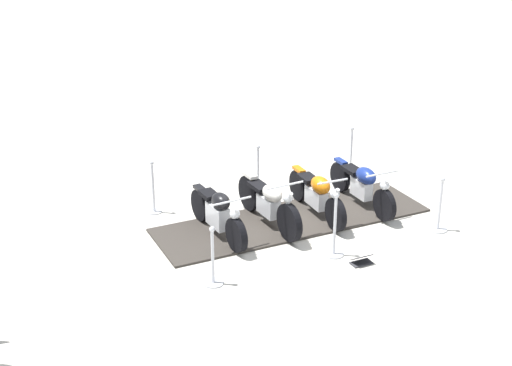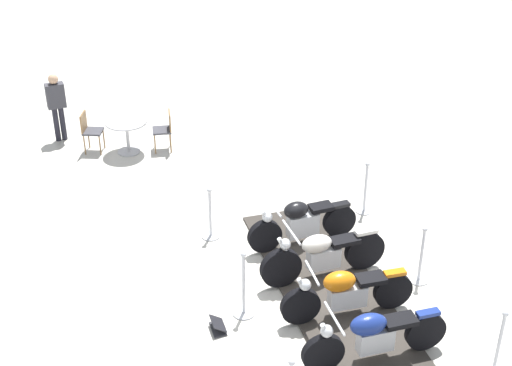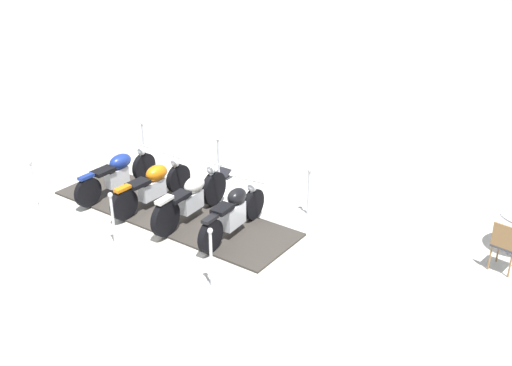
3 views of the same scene
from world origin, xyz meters
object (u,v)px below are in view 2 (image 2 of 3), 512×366
at_px(motorcycle_cream, 322,254).
at_px(stanchion_right_front, 210,222).
at_px(motorcycle_copper, 345,292).
at_px(stanchion_left_mid, 420,264).
at_px(cafe_chair_near_table, 165,128).
at_px(cafe_chair_across_table, 90,129).
at_px(stanchion_left_rear, 497,354).
at_px(info_placard, 218,327).
at_px(motorcycle_navy, 373,335).
at_px(stanchion_left_front, 365,194).
at_px(motorcycle_black, 301,222).
at_px(stanchion_right_mid, 244,295).
at_px(bystander_person, 56,101).
at_px(cafe_table, 127,129).

bearing_deg(motorcycle_cream, stanchion_right_front, -52.66).
height_order(motorcycle_copper, stanchion_left_mid, stanchion_left_mid).
height_order(cafe_chair_near_table, cafe_chair_across_table, cafe_chair_across_table).
distance_m(stanchion_left_rear, info_placard, 3.99).
relative_size(motorcycle_cream, stanchion_right_front, 1.66).
bearing_deg(stanchion_left_rear, motorcycle_copper, -97.97).
height_order(stanchion_left_rear, stanchion_left_mid, stanchion_left_rear).
relative_size(motorcycle_cream, motorcycle_navy, 0.97).
relative_size(stanchion_left_front, cafe_chair_near_table, 1.19).
relative_size(motorcycle_copper, cafe_chair_across_table, 1.90).
distance_m(stanchion_left_mid, cafe_chair_across_table, 7.84).
xyz_separation_m(motorcycle_navy, cafe_chair_across_table, (-3.86, -7.47, 0.04)).
bearing_deg(motorcycle_cream, stanchion_left_rear, 116.03).
bearing_deg(motorcycle_copper, motorcycle_black, -88.32).
height_order(motorcycle_copper, stanchion_left_front, stanchion_left_front).
bearing_deg(motorcycle_navy, stanchion_right_mid, -46.36).
relative_size(motorcycle_cream, stanchion_left_rear, 1.49).
xyz_separation_m(cafe_chair_across_table, bystander_person, (-0.19, -0.96, 0.41)).
distance_m(motorcycle_navy, cafe_chair_across_table, 8.41).
xyz_separation_m(motorcycle_black, stanchion_left_front, (-1.53, 0.70, -0.09)).
bearing_deg(motorcycle_copper, cafe_chair_across_table, -62.86).
distance_m(motorcycle_cream, cafe_chair_across_table, 6.58).
relative_size(stanchion_left_mid, cafe_table, 1.17).
bearing_deg(stanchion_left_rear, cafe_table, -113.90).
relative_size(cafe_table, cafe_chair_near_table, 0.99).
bearing_deg(cafe_table, stanchion_left_front, 86.87).
bearing_deg(stanchion_left_front, info_placard, -13.93).
distance_m(info_placard, cafe_chair_near_table, 6.15).
height_order(stanchion_left_rear, cafe_chair_across_table, stanchion_left_rear).
height_order(stanchion_right_mid, info_placard, stanchion_right_mid).
bearing_deg(stanchion_left_mid, motorcycle_copper, -31.35).
height_order(stanchion_right_mid, bystander_person, bystander_person).
bearing_deg(stanchion_left_rear, cafe_chair_across_table, -110.51).
distance_m(motorcycle_copper, stanchion_right_front, 3.10).
xyz_separation_m(stanchion_left_front, bystander_person, (-0.20, -7.17, 0.55)).
distance_m(stanchion_right_front, cafe_chair_across_table, 4.40).
xyz_separation_m(cafe_table, bystander_person, (0.10, -1.73, 0.37)).
xyz_separation_m(stanchion_left_rear, cafe_table, (-3.69, -8.33, 0.20)).
xyz_separation_m(stanchion_left_rear, info_placard, (0.74, -3.91, -0.31)).
xyz_separation_m(motorcycle_cream, info_placard, (1.83, -0.98, -0.44)).
relative_size(motorcycle_copper, stanchion_left_rear, 1.54).
xyz_separation_m(motorcycle_black, stanchion_left_mid, (0.17, 2.14, -0.14)).
relative_size(motorcycle_cream, motorcycle_copper, 0.97).
relative_size(stanchion_right_mid, cafe_chair_near_table, 1.28).
bearing_deg(motorcycle_cream, cafe_chair_across_table, -63.93).
bearing_deg(cafe_chair_near_table, motorcycle_copper, 111.75).
bearing_deg(cafe_table, info_placard, 44.93).
distance_m(stanchion_left_mid, info_placard, 3.48).
bearing_deg(motorcycle_navy, cafe_chair_near_table, -77.76).
bearing_deg(info_placard, motorcycle_black, -47.46).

